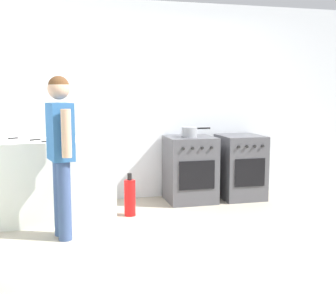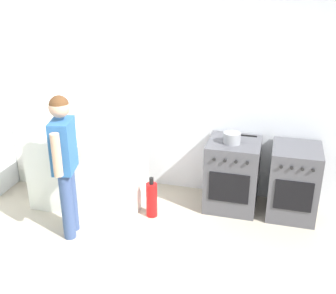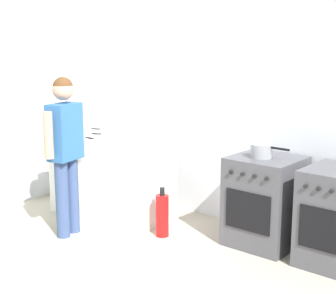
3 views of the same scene
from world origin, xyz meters
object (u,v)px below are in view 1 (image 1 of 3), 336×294
Objects in this scene: knife_utility at (40,139)px; knife_carving at (21,138)px; oven_right at (240,167)px; fire_extinguisher at (130,197)px; person at (60,144)px; pot at (190,132)px; knife_bread at (36,142)px; oven_left at (190,169)px.

knife_utility is 0.32m from knife_carving.
oven_right is at bearing 8.35° from knife_utility.
fire_extinguisher is (1.19, -0.33, -0.69)m from knife_carving.
oven_right is 2.61m from person.
pot is at bearing 2.63° from knife_carving.
knife_utility is at bearing 83.89° from knife_bread.
knife_carving is at bearing 164.35° from fire_extinguisher.
oven_left is at bearing 11.49° from knife_utility.
person is at bearing -71.93° from knife_utility.
oven_right is 2.62m from knife_utility.
knife_utility is at bearing -169.92° from pot.
knife_utility is (-1.82, -0.32, -0.01)m from pot.
pot is at bearing 32.04° from person.
oven_left is 2.24× the size of pot.
pot reaches higher than oven_right.
knife_bread is 0.50m from person.
person is (0.25, -0.44, 0.03)m from knife_bread.
fire_extinguisher is (-0.85, -0.43, -0.70)m from pot.
knife_carving is (-2.77, -0.14, 0.48)m from oven_right.
knife_carving and knife_bread have the same top height.
person is 3.15× the size of fire_extinguisher.
oven_left is 2.02m from knife_bread.
knife_utility is 1.20m from fire_extinguisher.
person reaches higher than knife_utility.
knife_utility is 0.66× the size of knife_bread.
oven_right is (0.71, -0.00, -0.00)m from oven_left.
knife_utility is 0.46× the size of fire_extinguisher.
oven_right is at bearing 13.36° from knife_bread.
knife_utility is 0.24m from knife_bread.
oven_right is 0.88m from pot.
person is (-2.33, -1.05, 0.50)m from oven_right.
knife_bread is 1.22m from fire_extinguisher.
knife_bread reaches higher than oven_right.
oven_left is at bearing 64.73° from pot.
person is (-1.60, -1.00, 0.02)m from pot.
knife_bread is (-1.87, -0.61, 0.48)m from oven_left.
pot is at bearing -115.27° from oven_left.
knife_carving is 0.88× the size of knife_bread.
knife_carving is at bearing -177.37° from pot.
oven_right is 1.66m from fire_extinguisher.
oven_left is 0.54× the size of person.
pot is 1.23× the size of knife_carving.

